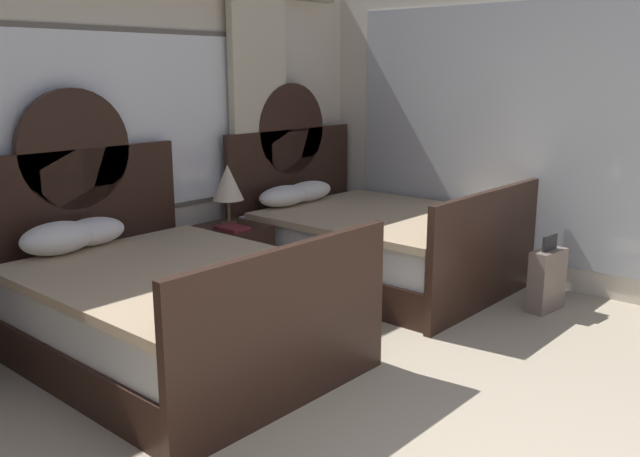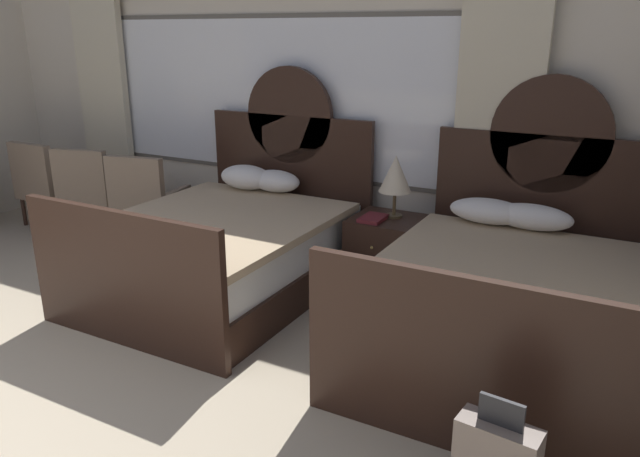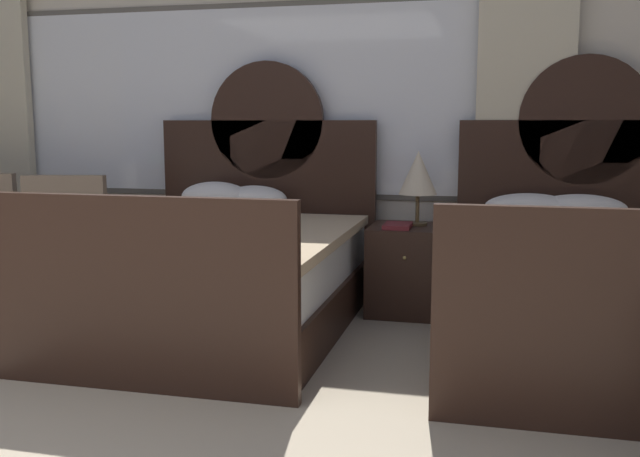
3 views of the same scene
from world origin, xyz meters
name	(u,v)px [view 1 (image 1 of 3)]	position (x,y,z in m)	size (l,w,h in m)	color
wall_back_window	(30,141)	(0.00, 3.88, 1.41)	(6.93, 0.22, 2.70)	beige
wall_right_mirror	(534,134)	(3.50, 1.66, 1.35)	(0.08, 4.47, 2.70)	beige
bed_near_window	(165,304)	(0.26, 2.72, 0.38)	(1.70, 2.23, 1.78)	black
bed_near_mirror	(373,241)	(2.56, 2.72, 0.38)	(1.70, 2.23, 1.78)	black
nightstand_between_beds	(231,261)	(1.41, 3.37, 0.31)	(0.54, 0.57, 0.61)	black
table_lamp_on_nightstand	(228,183)	(1.45, 3.43, 0.97)	(0.27, 0.27, 0.52)	brown
book_on_nightstand	(232,228)	(1.34, 3.26, 0.63)	(0.18, 0.26, 0.03)	maroon
suitcase_on_floor	(547,280)	(2.85, 1.17, 0.26)	(0.37, 0.19, 0.63)	#75665B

